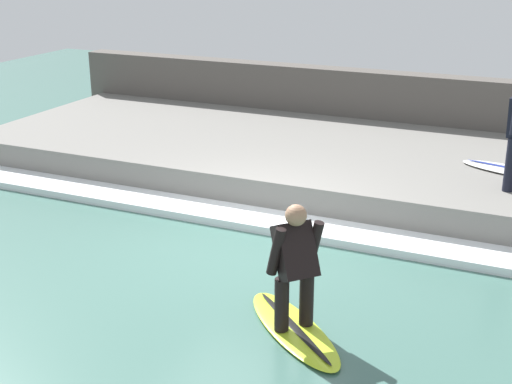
% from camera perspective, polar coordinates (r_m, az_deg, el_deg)
% --- Properties ---
extents(ground_plane, '(28.00, 28.00, 0.00)m').
position_cam_1_polar(ground_plane, '(9.72, -0.76, -4.47)').
color(ground_plane, '#426B60').
extents(concrete_ledge, '(4.40, 12.65, 0.53)m').
position_cam_1_polar(concrete_ledge, '(12.60, 5.75, 2.47)').
color(concrete_ledge, slate).
rests_on(concrete_ledge, ground_plane).
extents(back_wall, '(0.50, 13.29, 1.47)m').
position_cam_1_polar(back_wall, '(14.75, 8.87, 6.75)').
color(back_wall, '#544F49').
rests_on(back_wall, ground_plane).
extents(wave_foam_crest, '(0.71, 12.02, 0.12)m').
position_cam_1_polar(wave_foam_crest, '(10.41, 1.20, -2.42)').
color(wave_foam_crest, white).
rests_on(wave_foam_crest, ground_plane).
extents(surfboard_riding, '(1.59, 1.68, 0.07)m').
position_cam_1_polar(surfboard_riding, '(7.76, 3.03, -10.88)').
color(surfboard_riding, '#BFE02D').
rests_on(surfboard_riding, ground_plane).
extents(surfer_riding, '(0.58, 0.59, 1.39)m').
position_cam_1_polar(surfer_riding, '(7.39, 3.14, -5.55)').
color(surfer_riding, black).
rests_on(surfer_riding, surfboard_riding).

